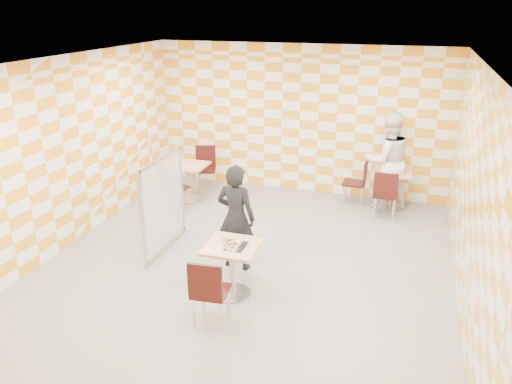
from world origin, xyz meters
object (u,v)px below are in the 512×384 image
chair_second_front (386,191)px  man_white (387,161)px  main_table (232,261)px  empty_table (189,176)px  sport_bottle (386,164)px  chair_main_front (208,289)px  man_dark (236,217)px  chair_empty_far (206,164)px  second_table (392,183)px  soda_bottle (398,166)px  chair_second_side (359,179)px  partition (163,204)px  chair_empty_near (171,185)px

chair_second_front → man_white: (-0.04, 0.61, 0.39)m
main_table → empty_table: (-2.01, 3.00, 0.00)m
main_table → sport_bottle: size_ratio=3.75×
chair_main_front → empty_table: bearing=117.7°
man_dark → empty_table: bearing=-46.6°
chair_empty_far → man_white: man_white is taller
chair_main_front → second_table: bearing=67.7°
main_table → soda_bottle: bearing=63.1°
chair_second_front → empty_table: bearing=-176.9°
chair_main_front → soda_bottle: size_ratio=4.02×
main_table → chair_main_front: chair_main_front is taller
sport_bottle → main_table: bearing=-113.6°
main_table → second_table: (1.86, 3.82, 0.00)m
chair_second_front → second_table: bearing=82.9°
chair_second_front → chair_second_side: size_ratio=1.00×
soda_bottle → main_table: bearing=-116.9°
main_table → chair_second_side: chair_second_side is taller
empty_table → man_white: bearing=12.4°
second_table → chair_empty_far: size_ratio=0.81×
chair_empty_far → chair_main_front: bearing=-66.9°
chair_second_side → man_dark: bearing=-116.0°
chair_second_side → soda_bottle: 0.77m
second_table → chair_second_front: 0.62m
partition → sport_bottle: partition is taller
empty_table → man_dark: 2.89m
chair_second_side → chair_empty_near: 3.60m
main_table → chair_empty_far: bearing=117.6°
partition → man_dark: size_ratio=0.96×
second_table → man_white: 0.44m
chair_second_side → chair_empty_far: bearing=-179.7°
empty_table → chair_main_front: 4.26m
chair_main_front → man_dark: man_dark is taller
chair_empty_near → man_dark: 2.48m
chair_second_side → man_white: (0.49, 0.07, 0.39)m
second_table → chair_second_front: bearing=-97.1°
partition → man_dark: bearing=-8.7°
main_table → man_white: size_ratio=0.40×
man_white → sport_bottle: bearing=-105.2°
chair_empty_far → sport_bottle: 3.69m
second_table → chair_second_side: chair_second_side is taller
chair_empty_near → main_table: bearing=-48.8°
chair_second_side → partition: (-2.74, -2.80, 0.25)m
chair_main_front → sport_bottle: 5.04m
man_dark → sport_bottle: bearing=-116.5°
chair_second_front → chair_empty_near: same height
chair_second_front → partition: 3.98m
main_table → second_table: 4.24m
main_table → empty_table: 3.61m
sport_bottle → second_table: bearing=-41.9°
empty_table → soda_bottle: soda_bottle is taller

